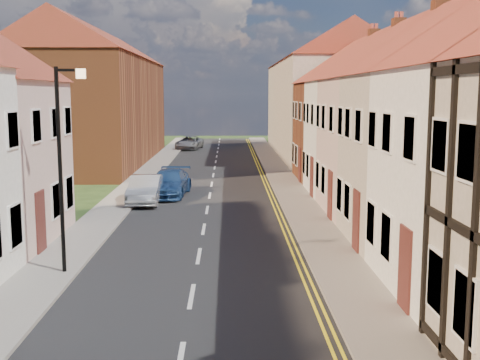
{
  "coord_description": "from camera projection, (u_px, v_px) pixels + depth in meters",
  "views": [
    {
      "loc": [
        0.98,
        2.59,
        5.35
      ],
      "look_at": [
        1.42,
        24.35,
        2.23
      ],
      "focal_mm": 45.0,
      "sensor_mm": 36.0,
      "label": 1
    }
  ],
  "objects": [
    {
      "name": "cottage_r_white_far",
      "position": [
        386.0,
        111.0,
        31.67
      ],
      "size": [
        8.3,
        5.2,
        9.0
      ],
      "color": "silver",
      "rests_on": "ground"
    },
    {
      "name": "car_far",
      "position": [
        169.0,
        183.0,
        31.69
      ],
      "size": [
        2.3,
        4.84,
        1.36
      ],
      "primitive_type": "imported",
      "rotation": [
        0.0,
        0.0,
        -0.09
      ],
      "color": "navy",
      "rests_on": "ground"
    },
    {
      "name": "block_left_far",
      "position": [
        96.0,
        95.0,
        46.73
      ],
      "size": [
        8.3,
        24.2,
        10.5
      ],
      "color": "brown",
      "rests_on": "ground"
    },
    {
      "name": "cottage_r_cream_far",
      "position": [
        363.0,
        108.0,
        37.02
      ],
      "size": [
        8.3,
        6.0,
        9.0
      ],
      "color": "brown",
      "rests_on": "ground"
    },
    {
      "name": "block_right_far",
      "position": [
        324.0,
        94.0,
        52.04
      ],
      "size": [
        8.3,
        24.2,
        10.5
      ],
      "color": "beige",
      "rests_on": "ground"
    },
    {
      "name": "pavement_left",
      "position": [
        112.0,
        209.0,
        27.78
      ],
      "size": [
        1.8,
        90.0,
        0.12
      ],
      "primitive_type": "cube",
      "color": "gray",
      "rests_on": "ground"
    },
    {
      "name": "road",
      "position": [
        207.0,
        210.0,
        27.87
      ],
      "size": [
        7.0,
        90.0,
        0.02
      ],
      "primitive_type": "cube",
      "color": "black",
      "rests_on": "ground"
    },
    {
      "name": "pavement_right",
      "position": [
        302.0,
        209.0,
        27.95
      ],
      "size": [
        1.8,
        90.0,
        0.12
      ],
      "primitive_type": "cube",
      "color": "gray",
      "rests_on": "ground"
    },
    {
      "name": "car_distant",
      "position": [
        189.0,
        143.0,
        58.35
      ],
      "size": [
        2.75,
        4.87,
        1.28
      ],
      "primitive_type": "imported",
      "rotation": [
        0.0,
        0.0,
        -0.14
      ],
      "color": "gray",
      "rests_on": "ground"
    },
    {
      "name": "cottage_r_cream_mid",
      "position": [
        466.0,
        119.0,
        20.98
      ],
      "size": [
        8.3,
        5.2,
        9.0
      ],
      "color": "beige",
      "rests_on": "ground"
    },
    {
      "name": "cottage_r_pink",
      "position": [
        418.0,
        114.0,
        26.33
      ],
      "size": [
        8.3,
        6.0,
        9.0
      ],
      "color": "beige",
      "rests_on": "ground"
    },
    {
      "name": "lamppost",
      "position": [
        63.0,
        157.0,
        17.4
      ],
      "size": [
        0.88,
        0.15,
        6.0
      ],
      "color": "black",
      "rests_on": "pavement_left"
    },
    {
      "name": "car_mid",
      "position": [
        145.0,
        190.0,
        29.58
      ],
      "size": [
        1.49,
        4.15,
        1.36
      ],
      "primitive_type": "imported",
      "rotation": [
        0.0,
        0.0,
        0.01
      ],
      "color": "#A2A5AA",
      "rests_on": "ground"
    }
  ]
}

